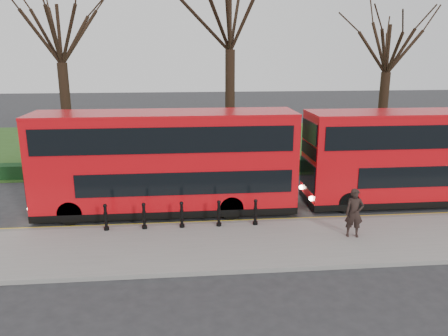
{
  "coord_description": "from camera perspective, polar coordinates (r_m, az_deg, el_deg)",
  "views": [
    {
      "loc": [
        -1.0,
        -17.27,
        6.76
      ],
      "look_at": [
        0.71,
        0.5,
        2.0
      ],
      "focal_mm": 35.0,
      "sensor_mm": 36.0,
      "label": 1
    }
  ],
  "objects": [
    {
      "name": "yellow_line_inner",
      "position": [
        18.11,
        -1.95,
        -6.98
      ],
      "size": [
        60.0,
        0.1,
        0.01
      ],
      "primitive_type": "cube",
      "color": "yellow",
      "rests_on": "ground"
    },
    {
      "name": "tree_left",
      "position": [
        28.19,
        -20.79,
        16.79
      ],
      "size": [
        7.16,
        7.16,
        11.19
      ],
      "color": "black",
      "rests_on": "ground"
    },
    {
      "name": "tree_right",
      "position": [
        30.21,
        20.72,
        14.98
      ],
      "size": [
        6.42,
        6.42,
        10.02
      ],
      "color": "black",
      "rests_on": "ground"
    },
    {
      "name": "bollard_row",
      "position": [
        17.05,
        -5.54,
        -6.14
      ],
      "size": [
        5.92,
        0.15,
        1.0
      ],
      "color": "black",
      "rests_on": "pavement"
    },
    {
      "name": "yellow_line_outer",
      "position": [
        17.92,
        -1.91,
        -7.22
      ],
      "size": [
        60.0,
        0.1,
        0.01
      ],
      "primitive_type": "cube",
      "color": "yellow",
      "rests_on": "ground"
    },
    {
      "name": "hedge",
      "position": [
        24.92,
        -3.02,
        0.12
      ],
      "size": [
        60.0,
        0.9,
        0.8
      ],
      "primitive_type": "cube",
      "color": "black",
      "rests_on": "ground"
    },
    {
      "name": "grass_verge",
      "position": [
        32.98,
        -3.65,
        3.12
      ],
      "size": [
        60.0,
        18.0,
        0.06
      ],
      "primitive_type": "cube",
      "color": "#2A4A18",
      "rests_on": "ground"
    },
    {
      "name": "ground",
      "position": [
        18.57,
        -2.05,
        -6.42
      ],
      "size": [
        120.0,
        120.0,
        0.0
      ],
      "primitive_type": "plane",
      "color": "#28282B",
      "rests_on": "ground"
    },
    {
      "name": "kerb",
      "position": [
        17.62,
        -1.85,
        -7.38
      ],
      "size": [
        60.0,
        0.25,
        0.16
      ],
      "primitive_type": "cube",
      "color": "slate",
      "rests_on": "ground"
    },
    {
      "name": "bus_lead",
      "position": [
        18.67,
        -7.59,
        0.64
      ],
      "size": [
        10.95,
        2.51,
        4.35
      ],
      "color": "red",
      "rests_on": "ground"
    },
    {
      "name": "tree_mid",
      "position": [
        27.54,
        0.83,
        19.87
      ],
      "size": [
        8.04,
        8.04,
        12.56
      ],
      "color": "black",
      "rests_on": "ground"
    },
    {
      "name": "pavement",
      "position": [
        15.79,
        -1.38,
        -10.12
      ],
      "size": [
        60.0,
        4.0,
        0.15
      ],
      "primitive_type": "cube",
      "color": "gray",
      "rests_on": "ground"
    },
    {
      "name": "pedestrian",
      "position": [
        16.72,
        16.66,
        -5.65
      ],
      "size": [
        0.73,
        0.54,
        1.82
      ],
      "primitive_type": "imported",
      "rotation": [
        0.0,
        0.0,
        -0.17
      ],
      "color": "black",
      "rests_on": "pavement"
    },
    {
      "name": "bus_rear",
      "position": [
        21.7,
        24.5,
        1.25
      ],
      "size": [
        10.63,
        2.44,
        4.23
      ],
      "color": "red",
      "rests_on": "ground"
    }
  ]
}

